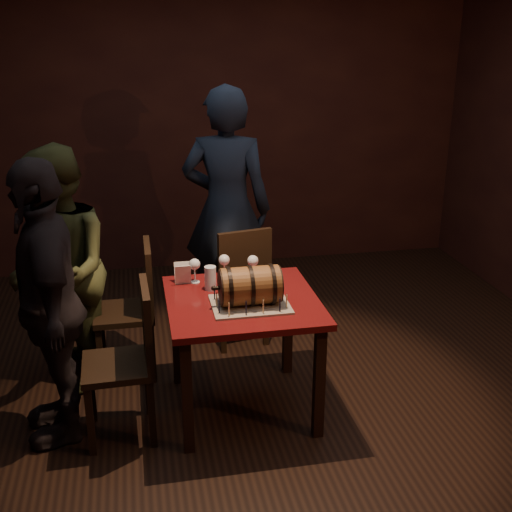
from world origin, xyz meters
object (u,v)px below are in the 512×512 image
person_left_rear (60,271)px  wine_glass_left (195,265)px  barrel_cake (250,286)px  wine_glass_right (253,262)px  chair_left_rear (135,302)px  person_left_front (49,303)px  wine_glass_mid (224,261)px  pint_of_ale (210,279)px  chair_left_front (131,353)px  pub_table (242,315)px  person_back (227,209)px  chair_back (240,280)px

person_left_rear → wine_glass_left: bearing=59.8°
barrel_cake → wine_glass_right: barrel_cake is taller
wine_glass_right → person_left_rear: 1.24m
chair_left_rear → person_left_front: (-0.47, -0.62, 0.31)m
barrel_cake → chair_left_rear: size_ratio=0.43×
wine_glass_mid → pint_of_ale: wine_glass_mid is taller
wine_glass_mid → chair_left_front: chair_left_front is taller
pint_of_ale → chair_left_front: bearing=-148.3°
barrel_cake → chair_left_front: bearing=-177.5°
wine_glass_right → chair_left_rear: 0.88m
chair_left_front → wine_glass_mid: bearing=37.9°
chair_left_rear → person_left_rear: 0.54m
pub_table → chair_left_front: size_ratio=0.97×
wine_glass_left → wine_glass_mid: bearing=11.6°
person_left_front → pub_table: bearing=82.6°
barrel_cake → person_left_front: person_left_front is taller
person_back → chair_left_rear: bearing=59.6°
chair_back → person_back: 0.60m
wine_glass_right → person_back: person_back is taller
person_back → person_left_rear: size_ratio=1.17×
pint_of_ale → person_left_front: (-0.94, -0.21, 0.01)m
person_back → person_left_front: (-1.21, -1.31, -0.12)m
pub_table → chair_left_front: (-0.67, -0.13, -0.12)m
wine_glass_mid → chair_left_rear: bearing=157.4°
person_left_rear → pint_of_ale: bearing=53.9°
wine_glass_right → chair_left_front: size_ratio=0.17×
wine_glass_left → person_back: size_ratio=0.09×
pint_of_ale → person_left_rear: (-0.93, 0.35, -0.02)m
pub_table → chair_left_rear: bearing=137.2°
barrel_cake → wine_glass_right: size_ratio=2.51×
wine_glass_mid → person_back: bearing=80.3°
chair_back → person_left_rear: 1.30m
wine_glass_mid → chair_left_rear: chair_left_rear is taller
wine_glass_left → person_left_rear: 0.87m
chair_back → person_back: bearing=93.8°
wine_glass_mid → person_back: person_back is taller
chair_back → chair_left_front: bearing=-129.3°
pub_table → chair_left_rear: size_ratio=0.97×
wine_glass_right → pint_of_ale: 0.32m
pub_table → chair_left_rear: (-0.63, 0.59, -0.12)m
pub_table → chair_back: 0.87m
wine_glass_right → chair_left_rear: (-0.76, 0.29, -0.35)m
pub_table → chair_left_rear: 0.87m
pint_of_ale → chair_back: 0.79m
chair_left_rear → person_left_rear: person_left_rear is taller
person_back → chair_back: bearing=110.3°
chair_left_rear → person_left_rear: size_ratio=0.58×
pint_of_ale → person_left_rear: person_left_rear is taller
person_left_front → chair_left_rear: bearing=133.8°
barrel_cake → person_back: size_ratio=0.21×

